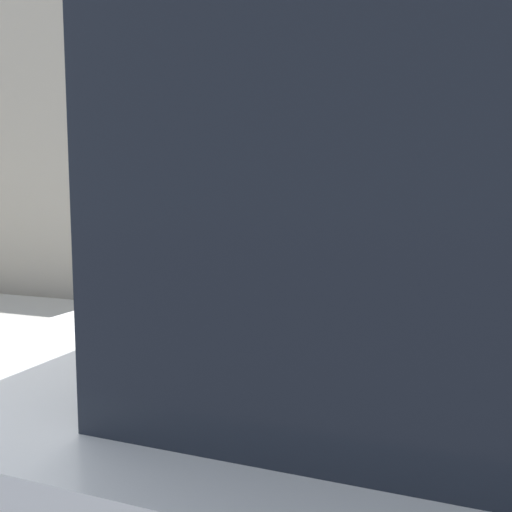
% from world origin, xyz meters
% --- Properties ---
extents(sidewalk, '(24.00, 2.80, 0.13)m').
position_xyz_m(sidewalk, '(0.00, 2.20, 0.06)').
color(sidewalk, '#ADAAA3').
rests_on(sidewalk, ground_plane).
extents(building_facade, '(24.00, 0.30, 4.65)m').
position_xyz_m(building_facade, '(0.00, 4.09, 2.33)').
color(building_facade, beige).
rests_on(building_facade, ground_plane).
extents(parking_meter, '(0.22, 0.15, 1.46)m').
position_xyz_m(parking_meter, '(-0.27, 1.03, 1.18)').
color(parking_meter, '#2D2D30').
rests_on(parking_meter, sidewalk).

